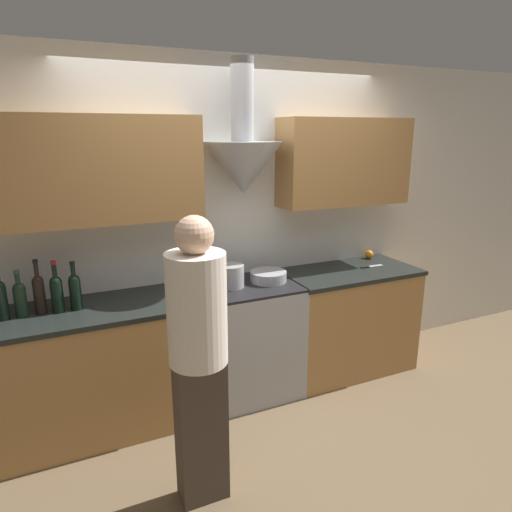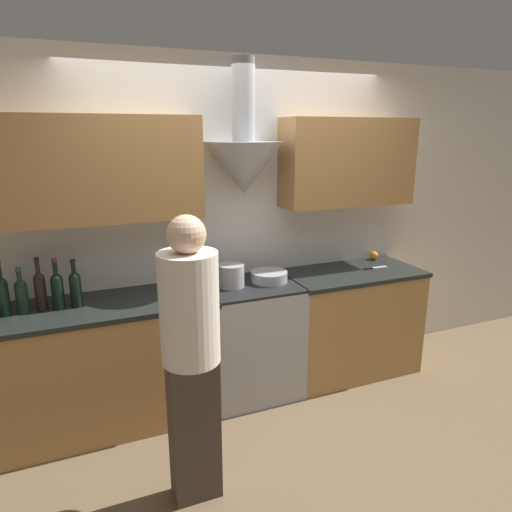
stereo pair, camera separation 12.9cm
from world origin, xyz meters
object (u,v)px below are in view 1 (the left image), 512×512
stove_range (251,338)px  stock_pot (231,276)px  wine_bottle_4 (57,292)px  wine_bottle_5 (75,290)px  person_foreground_left (198,351)px  wine_bottle_3 (39,292)px  wine_bottle_1 (1,298)px  wine_bottle_2 (20,297)px  orange_fruit (369,254)px  mixing_bowl (268,276)px

stove_range → stock_pot: size_ratio=4.55×
wine_bottle_4 → wine_bottle_5: bearing=1.0°
person_foreground_left → wine_bottle_3: bearing=128.7°
wine_bottle_1 → stove_range: bearing=-0.8°
stove_range → wine_bottle_2: (-1.57, 0.03, 0.58)m
orange_fruit → wine_bottle_2: bearing=-176.2°
wine_bottle_2 → wine_bottle_5: size_ratio=0.93×
stove_range → stock_pot: (-0.16, 0.01, 0.54)m
wine_bottle_2 → stock_pot: size_ratio=1.52×
wine_bottle_5 → wine_bottle_2: bearing=177.0°
wine_bottle_1 → wine_bottle_4: 0.32m
person_foreground_left → mixing_bowl: bearing=46.8°
wine_bottle_5 → stock_pot: wine_bottle_5 is taller
wine_bottle_2 → person_foreground_left: (0.86, -0.94, -0.12)m
wine_bottle_5 → stock_pot: (1.09, -0.01, -0.05)m
person_foreground_left → stock_pot: bearing=59.1°
wine_bottle_1 → stock_pot: 1.52m
stock_pot → orange_fruit: 1.47m
wine_bottle_1 → wine_bottle_3: size_ratio=1.00×
wine_bottle_2 → wine_bottle_3: wine_bottle_3 is taller
wine_bottle_4 → wine_bottle_3: bearing=168.5°
wine_bottle_4 → mixing_bowl: (1.51, -0.00, -0.10)m
wine_bottle_3 → mixing_bowl: bearing=-0.8°
mixing_bowl → person_foreground_left: (-0.86, -0.92, -0.03)m
wine_bottle_1 → wine_bottle_3: bearing=3.1°
mixing_bowl → orange_fruit: (1.14, 0.21, -0.00)m
wine_bottle_2 → orange_fruit: wine_bottle_2 is taller
person_foreground_left → stove_range: bearing=52.1°
orange_fruit → stock_pot: bearing=-171.7°
stove_range → person_foreground_left: size_ratio=0.55×
wine_bottle_4 → mixing_bowl: wine_bottle_4 is taller
wine_bottle_3 → person_foreground_left: bearing=-51.3°
wine_bottle_1 → wine_bottle_5: wine_bottle_1 is taller
wine_bottle_3 → wine_bottle_1: bearing=-176.9°
wine_bottle_2 → wine_bottle_4: (0.21, -0.02, 0.01)m
stock_pot → person_foreground_left: bearing=-120.9°
wine_bottle_2 → stock_pot: wine_bottle_2 is taller
mixing_bowl → wine_bottle_1: bearing=179.6°
wine_bottle_3 → person_foreground_left: 1.21m
orange_fruit → person_foreground_left: (-2.00, -1.13, -0.03)m
wine_bottle_4 → mixing_bowl: bearing=-0.1°
stove_range → stock_pot: 0.56m
wine_bottle_3 → stock_pot: size_ratio=1.79×
wine_bottle_5 → mixing_bowl: 1.41m
stove_range → wine_bottle_5: 1.38m
stock_pot → person_foreground_left: (-0.55, -0.92, -0.08)m
wine_bottle_2 → wine_bottle_3: (0.11, 0.00, 0.02)m
stock_pot → mixing_bowl: (0.31, 0.00, -0.05)m
stock_pot → wine_bottle_5: bearing=179.7°
wine_bottle_3 → stock_pot: (1.30, -0.03, -0.06)m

